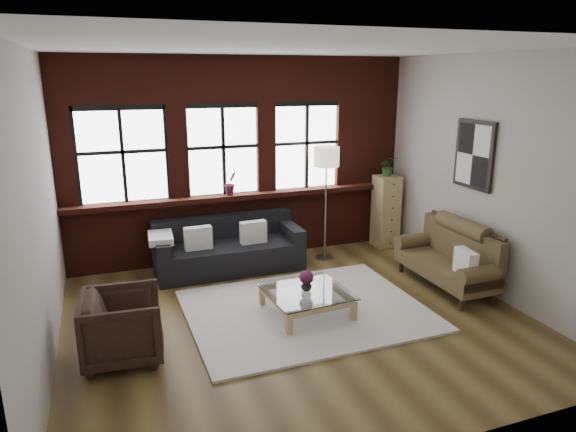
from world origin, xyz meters
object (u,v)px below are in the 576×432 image
object	(u,v)px
vase	(306,285)
drawer_chest	(386,211)
armchair	(123,327)
dark_sofa	(228,245)
vintage_settee	(446,257)
floor_lamp	(326,200)
coffee_table	(306,303)

from	to	relation	value
vase	drawer_chest	size ratio (longest dim) A/B	0.11
vase	armchair	bearing A→B (deg)	-172.36
armchair	vase	size ratio (longest dim) A/B	5.68
dark_sofa	vintage_settee	bearing A→B (deg)	-32.50
vase	floor_lamp	bearing A→B (deg)	59.37
vintage_settee	coffee_table	size ratio (longest dim) A/B	1.70
dark_sofa	vase	world-z (taller)	dark_sofa
drawer_chest	vase	bearing A→B (deg)	-138.89
vintage_settee	vase	world-z (taller)	vintage_settee
vintage_settee	armchair	world-z (taller)	vintage_settee
dark_sofa	drawer_chest	xyz separation A→B (m)	(2.85, 0.18, 0.22)
drawer_chest	floor_lamp	xyz separation A→B (m)	(-1.26, -0.25, 0.37)
drawer_chest	vintage_settee	bearing A→B (deg)	-94.69
vintage_settee	floor_lamp	distance (m)	2.06
vase	coffee_table	bearing A→B (deg)	-90.00
vintage_settee	armchair	distance (m)	4.37
armchair	drawer_chest	world-z (taller)	drawer_chest
armchair	coffee_table	bearing A→B (deg)	-78.21
armchair	vase	bearing A→B (deg)	-78.21
dark_sofa	armchair	world-z (taller)	dark_sofa
vintage_settee	vase	distance (m)	2.16
vintage_settee	drawer_chest	world-z (taller)	drawer_chest
vase	drawer_chest	distance (m)	3.07
armchair	floor_lamp	size ratio (longest dim) A/B	0.41
vintage_settee	floor_lamp	size ratio (longest dim) A/B	0.84
dark_sofa	coffee_table	size ratio (longest dim) A/B	2.27
vintage_settee	armchair	bearing A→B (deg)	-174.59
vase	drawer_chest	bearing A→B (deg)	41.11
dark_sofa	armchair	xyz separation A→B (m)	(-1.66, -2.13, -0.03)
armchair	vase	world-z (taller)	armchair
vase	floor_lamp	distance (m)	2.14
drawer_chest	armchair	bearing A→B (deg)	-152.89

